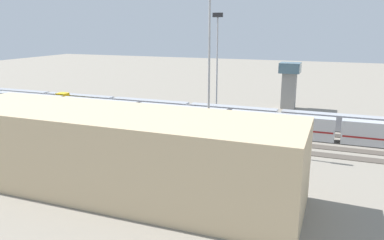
{
  "coord_description": "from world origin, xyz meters",
  "views": [
    {
      "loc": [
        -34.31,
        85.93,
        24.0
      ],
      "look_at": [
        -2.78,
        4.74,
        2.5
      ],
      "focal_mm": 35.32,
      "sensor_mm": 36.0,
      "label": 1
    }
  ],
  "objects_px": {
    "maintenance_shed": "(114,151)",
    "train_on_track_5": "(180,129)",
    "train_on_track_1": "(185,109)",
    "light_mast_1": "(209,47)",
    "light_mast_0": "(217,50)",
    "train_on_track_3": "(181,116)",
    "control_tower": "(289,82)",
    "train_on_track_2": "(71,103)"
  },
  "relations": [
    {
      "from": "train_on_track_5",
      "to": "control_tower",
      "type": "bearing_deg",
      "value": -113.09
    },
    {
      "from": "control_tower",
      "to": "light_mast_0",
      "type": "bearing_deg",
      "value": 35.13
    },
    {
      "from": "train_on_track_2",
      "to": "train_on_track_3",
      "type": "xyz_separation_m",
      "value": [
        -37.34,
        5.0,
        0.43
      ]
    },
    {
      "from": "train_on_track_5",
      "to": "control_tower",
      "type": "distance_m",
      "value": 45.91
    },
    {
      "from": "train_on_track_1",
      "to": "control_tower",
      "type": "bearing_deg",
      "value": -138.65
    },
    {
      "from": "train_on_track_5",
      "to": "maintenance_shed",
      "type": "bearing_deg",
      "value": 92.5
    },
    {
      "from": "train_on_track_2",
      "to": "light_mast_1",
      "type": "xyz_separation_m",
      "value": [
        -48.74,
        17.61,
        18.03
      ]
    },
    {
      "from": "train_on_track_1",
      "to": "control_tower",
      "type": "xyz_separation_m",
      "value": [
        -24.87,
        -21.89,
        5.96
      ]
    },
    {
      "from": "train_on_track_3",
      "to": "light_mast_0",
      "type": "height_order",
      "value": "light_mast_0"
    },
    {
      "from": "train_on_track_2",
      "to": "maintenance_shed",
      "type": "height_order",
      "value": "maintenance_shed"
    },
    {
      "from": "light_mast_0",
      "to": "control_tower",
      "type": "xyz_separation_m",
      "value": [
        -18.64,
        -13.11,
        -9.64
      ]
    },
    {
      "from": "light_mast_0",
      "to": "maintenance_shed",
      "type": "distance_m",
      "value": 57.9
    },
    {
      "from": "light_mast_0",
      "to": "maintenance_shed",
      "type": "bearing_deg",
      "value": 92.02
    },
    {
      "from": "maintenance_shed",
      "to": "train_on_track_5",
      "type": "bearing_deg",
      "value": -87.5
    },
    {
      "from": "light_mast_0",
      "to": "train_on_track_3",
      "type": "bearing_deg",
      "value": 80.42
    },
    {
      "from": "light_mast_0",
      "to": "control_tower",
      "type": "distance_m",
      "value": 24.74
    },
    {
      "from": "light_mast_0",
      "to": "light_mast_1",
      "type": "xyz_separation_m",
      "value": [
        -8.24,
        31.39,
        2.52
      ]
    },
    {
      "from": "train_on_track_3",
      "to": "light_mast_1",
      "type": "bearing_deg",
      "value": 132.13
    },
    {
      "from": "light_mast_1",
      "to": "control_tower",
      "type": "relative_size",
      "value": 2.36
    },
    {
      "from": "train_on_track_2",
      "to": "maintenance_shed",
      "type": "bearing_deg",
      "value": 134.74
    },
    {
      "from": "control_tower",
      "to": "light_mast_1",
      "type": "bearing_deg",
      "value": 76.85
    },
    {
      "from": "train_on_track_5",
      "to": "train_on_track_3",
      "type": "height_order",
      "value": "same"
    },
    {
      "from": "maintenance_shed",
      "to": "train_on_track_2",
      "type": "bearing_deg",
      "value": -45.26
    },
    {
      "from": "train_on_track_2",
      "to": "light_mast_0",
      "type": "distance_m",
      "value": 45.51
    },
    {
      "from": "light_mast_0",
      "to": "maintenance_shed",
      "type": "height_order",
      "value": "light_mast_0"
    },
    {
      "from": "train_on_track_1",
      "to": "light_mast_1",
      "type": "relative_size",
      "value": 4.28
    },
    {
      "from": "train_on_track_5",
      "to": "maintenance_shed",
      "type": "height_order",
      "value": "maintenance_shed"
    },
    {
      "from": "train_on_track_1",
      "to": "train_on_track_2",
      "type": "bearing_deg",
      "value": 8.3
    },
    {
      "from": "control_tower",
      "to": "maintenance_shed",
      "type": "bearing_deg",
      "value": 76.59
    },
    {
      "from": "train_on_track_1",
      "to": "train_on_track_3",
      "type": "xyz_separation_m",
      "value": [
        -3.06,
        10.0,
        0.52
      ]
    },
    {
      "from": "train_on_track_1",
      "to": "light_mast_1",
      "type": "xyz_separation_m",
      "value": [
        -14.47,
        22.61,
        18.12
      ]
    },
    {
      "from": "train_on_track_1",
      "to": "light_mast_0",
      "type": "relative_size",
      "value": 5.0
    },
    {
      "from": "train_on_track_2",
      "to": "train_on_track_3",
      "type": "height_order",
      "value": "same"
    },
    {
      "from": "train_on_track_2",
      "to": "light_mast_0",
      "type": "height_order",
      "value": "light_mast_0"
    },
    {
      "from": "train_on_track_1",
      "to": "light_mast_1",
      "type": "height_order",
      "value": "light_mast_1"
    },
    {
      "from": "train_on_track_3",
      "to": "control_tower",
      "type": "distance_m",
      "value": 39.01
    },
    {
      "from": "train_on_track_5",
      "to": "train_on_track_2",
      "type": "bearing_deg",
      "value": -19.97
    },
    {
      "from": "maintenance_shed",
      "to": "light_mast_0",
      "type": "bearing_deg",
      "value": -87.98
    },
    {
      "from": "light_mast_1",
      "to": "control_tower",
      "type": "distance_m",
      "value": 47.29
    },
    {
      "from": "train_on_track_2",
      "to": "maintenance_shed",
      "type": "xyz_separation_m",
      "value": [
        -42.5,
        42.9,
        3.85
      ]
    },
    {
      "from": "train_on_track_5",
      "to": "light_mast_0",
      "type": "xyz_separation_m",
      "value": [
        0.78,
        -28.77,
        15.51
      ]
    },
    {
      "from": "train_on_track_5",
      "to": "train_on_track_1",
      "type": "bearing_deg",
      "value": -70.69
    }
  ]
}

